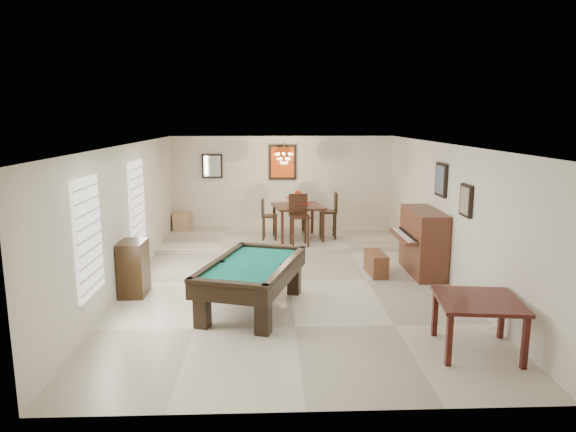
{
  "coord_description": "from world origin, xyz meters",
  "views": [
    {
      "loc": [
        -0.39,
        -9.45,
        3.07
      ],
      "look_at": [
        0.0,
        0.6,
        1.15
      ],
      "focal_mm": 32.0,
      "sensor_mm": 36.0,
      "label": 1
    }
  ],
  "objects": [
    {
      "name": "flower_vase",
      "position": [
        0.34,
        3.01,
        1.21
      ],
      "size": [
        0.17,
        0.17,
        0.27
      ],
      "primitive_type": null,
      "rotation": [
        0.0,
        0.0,
        -0.09
      ],
      "color": "#A42A0E",
      "rests_on": "dining_table"
    },
    {
      "name": "wall_left",
      "position": [
        -3.0,
        0.0,
        1.3
      ],
      "size": [
        0.04,
        9.0,
        2.6
      ],
      "primitive_type": "cube",
      "color": "silver",
      "rests_on": "ground_plane"
    },
    {
      "name": "dining_chair_north",
      "position": [
        0.37,
        3.72,
        0.63
      ],
      "size": [
        0.4,
        0.4,
        1.02
      ],
      "primitive_type": null,
      "rotation": [
        0.0,
        0.0,
        3.2
      ],
      "color": "black",
      "rests_on": "dining_step"
    },
    {
      "name": "right_picture_lower",
      "position": [
        2.96,
        -1.0,
        1.7
      ],
      "size": [
        0.06,
        0.45,
        0.55
      ],
      "primitive_type": "cube",
      "color": "gray",
      "rests_on": "wall_right"
    },
    {
      "name": "wall_back",
      "position": [
        0.0,
        4.5,
        1.3
      ],
      "size": [
        6.0,
        0.04,
        2.6
      ],
      "primitive_type": "cube",
      "color": "silver",
      "rests_on": "ground_plane"
    },
    {
      "name": "dining_chair_south",
      "position": [
        0.33,
        2.27,
        0.72
      ],
      "size": [
        0.49,
        0.49,
        1.21
      ],
      "primitive_type": null,
      "rotation": [
        0.0,
        0.0,
        0.11
      ],
      "color": "black",
      "rests_on": "dining_step"
    },
    {
      "name": "square_table",
      "position": [
        2.37,
        -3.13,
        0.37
      ],
      "size": [
        1.18,
        1.18,
        0.73
      ],
      "primitive_type": null,
      "rotation": [
        0.0,
        0.0,
        -0.13
      ],
      "color": "#38120E",
      "rests_on": "ground_plane"
    },
    {
      "name": "corner_bench",
      "position": [
        -2.72,
        4.2,
        0.35
      ],
      "size": [
        0.43,
        0.52,
        0.45
      ],
      "primitive_type": "cube",
      "rotation": [
        0.0,
        0.0,
        -0.06
      ],
      "color": "tan",
      "rests_on": "dining_step"
    },
    {
      "name": "wall_right",
      "position": [
        3.0,
        0.0,
        1.3
      ],
      "size": [
        0.04,
        9.0,
        2.6
      ],
      "primitive_type": "cube",
      "color": "silver",
      "rests_on": "ground_plane"
    },
    {
      "name": "pool_table",
      "position": [
        -0.66,
        -1.46,
        0.38
      ],
      "size": [
        1.86,
        2.55,
        0.76
      ],
      "primitive_type": null,
      "rotation": [
        0.0,
        0.0,
        -0.3
      ],
      "color": "black",
      "rests_on": "ground_plane"
    },
    {
      "name": "dining_step",
      "position": [
        0.0,
        3.25,
        0.06
      ],
      "size": [
        6.0,
        2.5,
        0.12
      ],
      "primitive_type": "cube",
      "color": "beige",
      "rests_on": "ground_plane"
    },
    {
      "name": "chandelier",
      "position": [
        0.0,
        3.2,
        2.2
      ],
      "size": [
        0.44,
        0.44,
        0.6
      ],
      "primitive_type": null,
      "color": "#FFE5B2",
      "rests_on": "ceiling"
    },
    {
      "name": "ground_plane",
      "position": [
        0.0,
        0.0,
        -0.01
      ],
      "size": [
        6.0,
        9.0,
        0.02
      ],
      "primitive_type": "cube",
      "color": "beige"
    },
    {
      "name": "right_picture_upper",
      "position": [
        2.96,
        0.3,
        1.9
      ],
      "size": [
        0.06,
        0.55,
        0.65
      ],
      "primitive_type": "cube",
      "color": "slate",
      "rests_on": "wall_right"
    },
    {
      "name": "dining_table",
      "position": [
        0.34,
        3.01,
        0.6
      ],
      "size": [
        1.34,
        1.34,
        0.95
      ],
      "primitive_type": null,
      "rotation": [
        0.0,
        0.0,
        0.18
      ],
      "color": "black",
      "rests_on": "dining_step"
    },
    {
      "name": "back_painting",
      "position": [
        0.0,
        4.46,
        1.9
      ],
      "size": [
        0.75,
        0.06,
        0.95
      ],
      "primitive_type": "cube",
      "color": "#D84C14",
      "rests_on": "wall_back"
    },
    {
      "name": "dining_chair_east",
      "position": [
        1.09,
        3.04,
        0.69
      ],
      "size": [
        0.44,
        0.44,
        1.15
      ],
      "primitive_type": null,
      "rotation": [
        0.0,
        0.0,
        -1.6
      ],
      "color": "black",
      "rests_on": "dining_step"
    },
    {
      "name": "upright_piano",
      "position": [
        2.55,
        0.41,
        0.64
      ],
      "size": [
        0.86,
        1.54,
        1.29
      ],
      "primitive_type": null,
      "color": "#5B2D1D",
      "rests_on": "ground_plane"
    },
    {
      "name": "back_mirror",
      "position": [
        -1.9,
        4.46,
        1.8
      ],
      "size": [
        0.55,
        0.06,
        0.65
      ],
      "primitive_type": "cube",
      "color": "white",
      "rests_on": "wall_back"
    },
    {
      "name": "window_left_rear",
      "position": [
        -2.97,
        0.6,
        1.4
      ],
      "size": [
        0.06,
        1.0,
        1.7
      ],
      "primitive_type": "cube",
      "color": "white",
      "rests_on": "wall_left"
    },
    {
      "name": "wall_front",
      "position": [
        0.0,
        -4.5,
        1.3
      ],
      "size": [
        6.0,
        0.04,
        2.6
      ],
      "primitive_type": "cube",
      "color": "silver",
      "rests_on": "ground_plane"
    },
    {
      "name": "ceiling",
      "position": [
        0.0,
        0.0,
        2.6
      ],
      "size": [
        6.0,
        9.0,
        0.04
      ],
      "primitive_type": "cube",
      "color": "white",
      "rests_on": "wall_back"
    },
    {
      "name": "dining_chair_west",
      "position": [
        -0.36,
        2.96,
        0.62
      ],
      "size": [
        0.39,
        0.39,
        1.01
      ],
      "primitive_type": null,
      "rotation": [
        0.0,
        0.0,
        1.51
      ],
      "color": "black",
      "rests_on": "dining_step"
    },
    {
      "name": "apothecary_chest",
      "position": [
        -2.77,
        -0.68,
        0.48
      ],
      "size": [
        0.43,
        0.64,
        0.97
      ],
      "primitive_type": "cube",
      "color": "black",
      "rests_on": "ground_plane"
    },
    {
      "name": "window_left_front",
      "position": [
        -2.97,
        -2.2,
        1.4
      ],
      "size": [
        0.06,
        1.0,
        1.7
      ],
      "primitive_type": "cube",
      "color": "white",
      "rests_on": "wall_left"
    },
    {
      "name": "piano_bench",
      "position": [
        1.75,
        0.34,
        0.22
      ],
      "size": [
        0.35,
        0.81,
        0.44
      ],
      "primitive_type": "cube",
      "rotation": [
        0.0,
        0.0,
        0.05
      ],
      "color": "brown",
      "rests_on": "ground_plane"
    }
  ]
}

